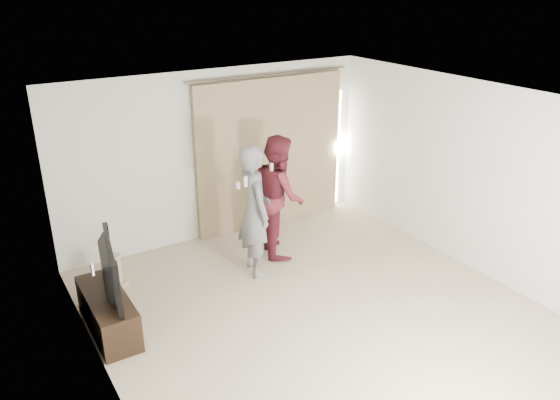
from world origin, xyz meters
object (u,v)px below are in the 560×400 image
(tv, at_px, (102,270))
(person_woman, at_px, (279,195))
(person_man, at_px, (255,211))
(tv_console, at_px, (108,313))

(tv, xyz_separation_m, person_woman, (2.72, 0.66, 0.10))
(tv, distance_m, person_man, 2.14)
(tv, bearing_deg, person_woman, -66.35)
(person_woman, bearing_deg, person_man, -149.13)
(person_man, bearing_deg, person_woman, 30.87)
(tv_console, distance_m, person_man, 2.25)
(person_woman, bearing_deg, tv_console, -166.44)
(tv, relative_size, person_man, 0.62)
(tv_console, bearing_deg, tv, 0.00)
(tv, xyz_separation_m, person_man, (2.12, 0.30, 0.12))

